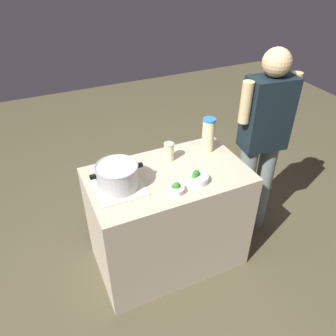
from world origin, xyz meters
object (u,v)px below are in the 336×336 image
mason_jar (169,152)px  broccoli_bowl_center (176,189)px  broccoli_bowl_front (197,178)px  cooking_pot (117,176)px  person_cook (262,143)px  lemonade_pitcher (208,135)px

mason_jar → broccoli_bowl_center: mason_jar is taller
mason_jar → broccoli_bowl_center: bearing=-107.8°
broccoli_bowl_center → broccoli_bowl_front: bearing=12.9°
cooking_pot → broccoli_bowl_center: bearing=-33.0°
cooking_pot → person_cook: person_cook is taller
lemonade_pitcher → mason_jar: lemonade_pitcher is taller
cooking_pot → broccoli_bowl_front: cooking_pot is taller
broccoli_bowl_front → broccoli_bowl_center: broccoli_bowl_front is taller
cooking_pot → person_cook: 1.17m
mason_jar → broccoli_bowl_front: (0.06, -0.32, -0.04)m
lemonade_pitcher → person_cook: bearing=-19.1°
mason_jar → broccoli_bowl_center: (-0.12, -0.36, -0.04)m
broccoli_bowl_front → broccoli_bowl_center: size_ratio=1.33×
mason_jar → broccoli_bowl_center: size_ratio=1.34×
mason_jar → person_cook: person_cook is taller
mason_jar → person_cook: bearing=-10.8°
broccoli_bowl_center → person_cook: person_cook is taller
mason_jar → cooking_pot: bearing=-160.5°
mason_jar → broccoli_bowl_center: 0.39m
person_cook → broccoli_bowl_front: bearing=-164.6°
broccoli_bowl_front → broccoli_bowl_center: bearing=-167.1°
broccoli_bowl_center → person_cook: size_ratio=0.06×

